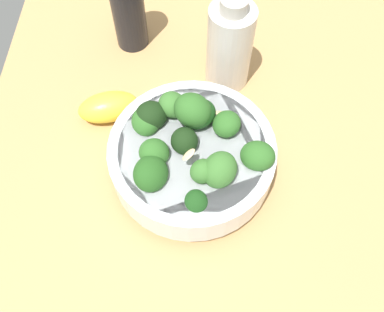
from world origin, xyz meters
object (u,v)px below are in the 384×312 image
object	(u,v)px
bowl_of_broccoli	(191,153)
bottle_short	(230,46)
lemon_wedge	(108,107)
bottle_tall	(127,2)

from	to	relation	value
bowl_of_broccoli	bottle_short	size ratio (longest dim) A/B	1.41
lemon_wedge	bottle_short	distance (cm)	18.45
bottle_tall	lemon_wedge	bearing A→B (deg)	-97.32
bowl_of_broccoli	bottle_tall	size ratio (longest dim) A/B	1.27
bowl_of_broccoli	bottle_short	bearing A→B (deg)	73.35
bowl_of_broccoli	bottle_tall	xyz separation A→B (cm)	(-9.80, 22.63, 3.25)
lemon_wedge	bottle_tall	distance (cm)	15.43
bowl_of_broccoli	bottle_tall	world-z (taller)	bottle_tall
lemon_wedge	bowl_of_broccoli	bearing A→B (deg)	-35.99
bottle_short	bowl_of_broccoli	bearing A→B (deg)	-106.65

